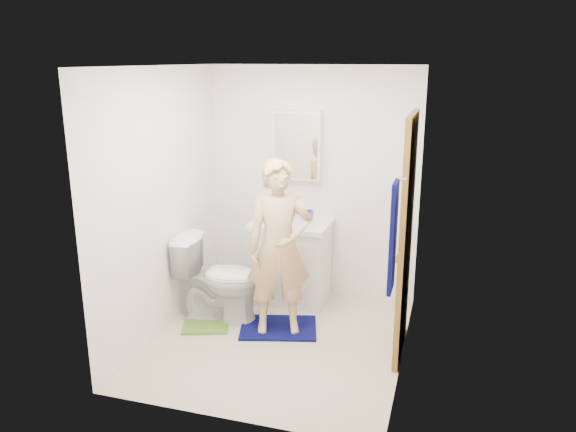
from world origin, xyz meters
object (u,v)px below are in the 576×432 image
object	(u,v)px
toilet	(220,278)
medicine_cabinet	(297,145)
towel	(393,237)
toothbrush_cup	(308,215)
soap_dispenser	(268,212)
man	(279,248)
vanity_cabinet	(291,263)

from	to	relation	value
toilet	medicine_cabinet	bearing A→B (deg)	-36.31
towel	toothbrush_cup	size ratio (longest dim) A/B	6.37
soap_dispenser	toothbrush_cup	world-z (taller)	soap_dispenser
soap_dispenser	medicine_cabinet	bearing A→B (deg)	48.53
man	vanity_cabinet	bearing A→B (deg)	77.90
soap_dispenser	towel	bearing A→B (deg)	-45.70
vanity_cabinet	toothbrush_cup	xyz separation A→B (m)	(0.15, 0.11, 0.50)
vanity_cabinet	toilet	world-z (taller)	toilet
medicine_cabinet	towel	xyz separation A→B (m)	(1.18, -1.71, -0.35)
toilet	toothbrush_cup	xyz separation A→B (m)	(0.67, 0.75, 0.48)
toilet	toothbrush_cup	bearing A→B (deg)	-46.96
towel	toilet	xyz separation A→B (m)	(-1.71, 0.85, -0.83)
towel	vanity_cabinet	bearing A→B (deg)	128.47
toilet	towel	bearing A→B (deg)	-121.37
towel	toothbrush_cup	xyz separation A→B (m)	(-1.03, 1.59, -0.35)
vanity_cabinet	toothbrush_cup	size ratio (longest dim) A/B	6.37
vanity_cabinet	toothbrush_cup	distance (m)	0.53
toothbrush_cup	man	size ratio (longest dim) A/B	0.08
soap_dispenser	vanity_cabinet	bearing A→B (deg)	9.27
vanity_cabinet	soap_dispenser	world-z (taller)	soap_dispenser
vanity_cabinet	man	distance (m)	0.87
toilet	soap_dispenser	distance (m)	0.85
towel	toothbrush_cup	bearing A→B (deg)	123.00
vanity_cabinet	towel	world-z (taller)	towel
towel	man	xyz separation A→B (m)	(-1.07, 0.74, -0.43)
towel	soap_dispenser	size ratio (longest dim) A/B	4.46
vanity_cabinet	man	world-z (taller)	man
toilet	soap_dispenser	xyz separation A→B (m)	(0.29, 0.60, 0.52)
medicine_cabinet	toilet	bearing A→B (deg)	-121.31
toothbrush_cup	man	xyz separation A→B (m)	(-0.04, -0.85, -0.08)
towel	man	world-z (taller)	towel
toilet	man	size ratio (longest dim) A/B	0.52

